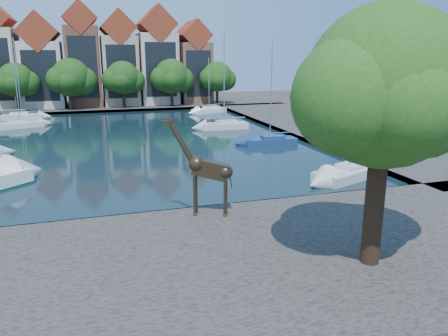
{
  "coord_description": "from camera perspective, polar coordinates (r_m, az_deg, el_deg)",
  "views": [
    {
      "loc": [
        -3.51,
        -23.53,
        9.18
      ],
      "look_at": [
        3.32,
        -1.35,
        3.07
      ],
      "focal_mm": 35.0,
      "sensor_mm": 36.0,
      "label": 1
    }
  ],
  "objects": [
    {
      "name": "townhouse_east_mid",
      "position": [
        80.43,
        -8.77,
        13.82
      ],
      "size": [
        6.43,
        9.18,
        16.65
      ],
      "color": "beige",
      "rests_on": "far_quay"
    },
    {
      "name": "water_basin",
      "position": [
        48.53,
        -12.67,
        3.54
      ],
      "size": [
        38.0,
        50.0,
        0.08
      ],
      "primitive_type": "cube",
      "color": "black",
      "rests_on": "ground"
    },
    {
      "name": "right_quay",
      "position": [
        56.14,
        13.73,
        5.18
      ],
      "size": [
        14.0,
        52.0,
        0.5
      ],
      "primitive_type": "cube",
      "color": "#504A45",
      "rests_on": "ground"
    },
    {
      "name": "far_tree_mid_west",
      "position": [
        74.17,
        -19.28,
        10.94
      ],
      "size": [
        7.8,
        6.0,
        8.0
      ],
      "color": "#332114",
      "rests_on": "far_quay"
    },
    {
      "name": "giraffe_statue",
      "position": [
        23.68,
        -2.39,
        -0.13
      ],
      "size": [
        3.55,
        1.77,
        5.29
      ],
      "color": "#332819",
      "rests_on": "near_quay"
    },
    {
      "name": "far_tree_mid_east",
      "position": [
        74.35,
        -13.0,
        11.26
      ],
      "size": [
        7.02,
        5.4,
        7.52
      ],
      "color": "#332114",
      "rests_on": "far_quay"
    },
    {
      "name": "far_quay",
      "position": [
        80.11,
        -14.62,
        7.88
      ],
      "size": [
        60.0,
        16.0,
        0.5
      ],
      "primitive_type": "cube",
      "color": "#504A45",
      "rests_on": "ground"
    },
    {
      "name": "far_tree_west",
      "position": [
        74.87,
        -25.49,
        10.21
      ],
      "size": [
        6.76,
        5.2,
        7.36
      ],
      "color": "#332114",
      "rests_on": "far_quay"
    },
    {
      "name": "sailboat_right_c",
      "position": [
        54.42,
        0.02,
        5.75
      ],
      "size": [
        5.87,
        2.26,
        11.35
      ],
      "color": "silver",
      "rests_on": "water_basin"
    },
    {
      "name": "townhouse_east_inner",
      "position": [
        79.73,
        -13.5,
        13.32
      ],
      "size": [
        5.94,
        9.18,
        15.79
      ],
      "color": "tan",
      "rests_on": "far_quay"
    },
    {
      "name": "townhouse_west_inner",
      "position": [
        79.85,
        -22.67,
        12.34
      ],
      "size": [
        6.43,
        9.18,
        15.15
      ],
      "color": "silver",
      "rests_on": "far_quay"
    },
    {
      "name": "townhouse_east_end",
      "position": [
        81.67,
        -4.11,
        13.26
      ],
      "size": [
        5.44,
        9.18,
        14.43
      ],
      "color": "brown",
      "rests_on": "far_quay"
    },
    {
      "name": "plane_tree",
      "position": [
        18.36,
        20.54,
        9.13
      ],
      "size": [
        8.32,
        6.4,
        10.62
      ],
      "color": "#332114",
      "rests_on": "near_quay"
    },
    {
      "name": "near_quay",
      "position": [
        19.12,
        -4.64,
        -13.14
      ],
      "size": [
        50.0,
        14.0,
        0.5
      ],
      "primitive_type": "cube",
      "color": "#504A45",
      "rests_on": "ground"
    },
    {
      "name": "sailboat_right_a",
      "position": [
        34.26,
        16.27,
        -0.26
      ],
      "size": [
        7.04,
        4.69,
        10.92
      ],
      "color": "beige",
      "rests_on": "water_basin"
    },
    {
      "name": "ground",
      "position": [
        25.5,
        -8.09,
        -6.49
      ],
      "size": [
        160.0,
        160.0,
        0.0
      ],
      "primitive_type": "plane",
      "color": "#38332B",
      "rests_on": "ground"
    },
    {
      "name": "far_tree_far_east",
      "position": [
        77.23,
        -0.85,
        11.7
      ],
      "size": [
        6.76,
        5.2,
        7.36
      ],
      "color": "#332114",
      "rests_on": "far_quay"
    },
    {
      "name": "sailboat_left_e",
      "position": [
        68.69,
        -24.87,
        6.29
      ],
      "size": [
        5.46,
        1.92,
        11.25
      ],
      "color": "silver",
      "rests_on": "water_basin"
    },
    {
      "name": "sailboat_right_b",
      "position": [
        45.35,
        6.01,
        3.74
      ],
      "size": [
        5.53,
        2.25,
        10.47
      ],
      "color": "navy",
      "rests_on": "water_basin"
    },
    {
      "name": "far_tree_east",
      "position": [
        75.37,
        -6.81,
        11.65
      ],
      "size": [
        7.54,
        5.8,
        7.84
      ],
      "color": "#332114",
      "rests_on": "far_quay"
    },
    {
      "name": "townhouse_center",
      "position": [
        79.53,
        -17.96,
        13.47
      ],
      "size": [
        5.44,
        9.18,
        16.93
      ],
      "color": "brown",
      "rests_on": "far_quay"
    },
    {
      "name": "sailboat_right_d",
      "position": [
        69.68,
        -1.95,
        7.67
      ],
      "size": [
        5.91,
        3.94,
        8.44
      ],
      "color": "white",
      "rests_on": "water_basin"
    },
    {
      "name": "sailboat_left_d",
      "position": [
        61.02,
        -25.03,
        5.31
      ],
      "size": [
        5.61,
        3.42,
        9.88
      ],
      "color": "silver",
      "rests_on": "water_basin"
    }
  ]
}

